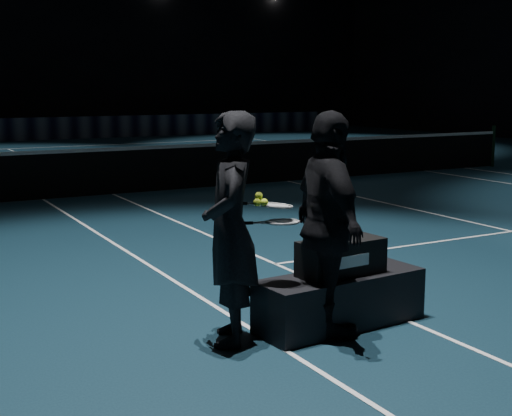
% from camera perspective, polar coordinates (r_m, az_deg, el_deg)
% --- Properties ---
extents(floor, '(36.00, 36.00, 0.00)m').
position_cam_1_polar(floor, '(16.22, 2.70, 2.12)').
color(floor, black).
rests_on(floor, ground).
extents(wall_back, '(30.00, 0.00, 30.00)m').
position_cam_1_polar(wall_back, '(32.92, -14.33, 14.44)').
color(wall_back, black).
rests_on(wall_back, ground).
extents(court_lines, '(10.98, 23.78, 0.01)m').
position_cam_1_polar(court_lines, '(16.22, 2.70, 2.13)').
color(court_lines, white).
rests_on(court_lines, floor).
extents(net_post_right, '(0.10, 0.10, 1.10)m').
position_cam_1_polar(net_post_right, '(20.23, 18.43, 4.72)').
color(net_post_right, black).
rests_on(net_post_right, floor).
extents(net_mesh, '(12.80, 0.02, 0.86)m').
position_cam_1_polar(net_mesh, '(16.16, 2.71, 3.70)').
color(net_mesh, black).
rests_on(net_mesh, floor).
extents(net_tape, '(12.80, 0.03, 0.07)m').
position_cam_1_polar(net_tape, '(16.12, 2.73, 5.34)').
color(net_tape, white).
rests_on(net_tape, net_mesh).
extents(sponsor_backdrop, '(22.00, 0.15, 0.90)m').
position_cam_1_polar(sponsor_backdrop, '(30.44, -12.77, 6.32)').
color(sponsor_backdrop, black).
rests_on(sponsor_backdrop, floor).
extents(player_bench, '(1.64, 0.65, 0.48)m').
position_cam_1_polar(player_bench, '(6.55, 6.75, -7.33)').
color(player_bench, black).
rests_on(player_bench, floor).
extents(racket_bag, '(0.82, 0.40, 0.32)m').
position_cam_1_polar(racket_bag, '(6.44, 6.82, -3.93)').
color(racket_bag, black).
rests_on(racket_bag, player_bench).
extents(bag_signature, '(0.37, 0.03, 0.11)m').
position_cam_1_polar(bag_signature, '(6.31, 7.74, -4.25)').
color(bag_signature, white).
rests_on(bag_signature, racket_bag).
extents(player_a, '(0.73, 0.85, 1.96)m').
position_cam_1_polar(player_a, '(5.94, -2.09, -1.70)').
color(player_a, black).
rests_on(player_a, floor).
extents(player_b, '(0.68, 1.22, 1.96)m').
position_cam_1_polar(player_b, '(6.11, 5.83, -1.41)').
color(player_b, black).
rests_on(player_b, floor).
extents(racket_lower, '(0.71, 0.43, 0.03)m').
position_cam_1_polar(racket_lower, '(6.01, 2.16, -1.12)').
color(racket_lower, black).
rests_on(racket_lower, player_a).
extents(racket_upper, '(0.71, 0.39, 0.10)m').
position_cam_1_polar(racket_upper, '(6.01, 1.63, 0.20)').
color(racket_upper, black).
rests_on(racket_upper, player_b).
extents(tennis_balls, '(0.12, 0.10, 0.12)m').
position_cam_1_polar(tennis_balls, '(5.94, 0.33, 0.61)').
color(tennis_balls, '#93C028').
rests_on(tennis_balls, racket_upper).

